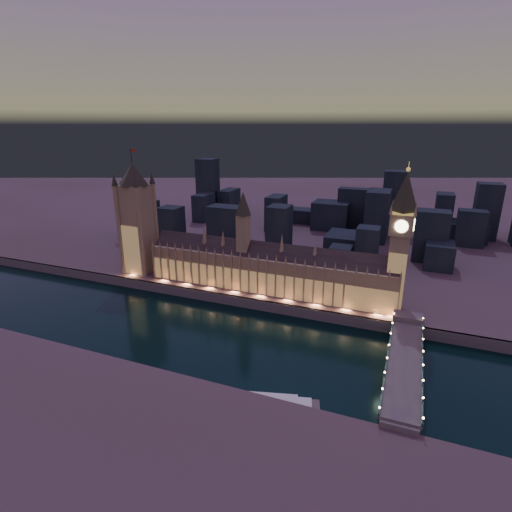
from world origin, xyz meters
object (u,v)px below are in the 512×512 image
at_px(elizabeth_tower, 401,231).
at_px(westminster_bridge, 404,362).
at_px(palace_of_westminster, 266,268).
at_px(river_boat, 273,402).
at_px(victoria_tower, 137,213).

xyz_separation_m(elizabeth_tower, westminster_bridge, (11.02, -65.37, -60.00)).
distance_m(elizabeth_tower, westminster_bridge, 89.41).
height_order(palace_of_westminster, river_boat, palace_of_westminster).
bearing_deg(westminster_bridge, palace_of_westminster, 148.99).
relative_size(victoria_tower, elizabeth_tower, 1.04).
bearing_deg(victoria_tower, elizabeth_tower, 0.00).
bearing_deg(victoria_tower, westminster_bridge, -15.93).
distance_m(victoria_tower, westminster_bridge, 244.49).
distance_m(elizabeth_tower, river_boat, 144.67).
height_order(palace_of_westminster, victoria_tower, victoria_tower).
height_order(victoria_tower, elizabeth_tower, victoria_tower).
bearing_deg(palace_of_westminster, westminster_bridge, -31.01).
height_order(victoria_tower, river_boat, victoria_tower).
height_order(westminster_bridge, river_boat, westminster_bridge).
distance_m(palace_of_westminster, victoria_tower, 125.52).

